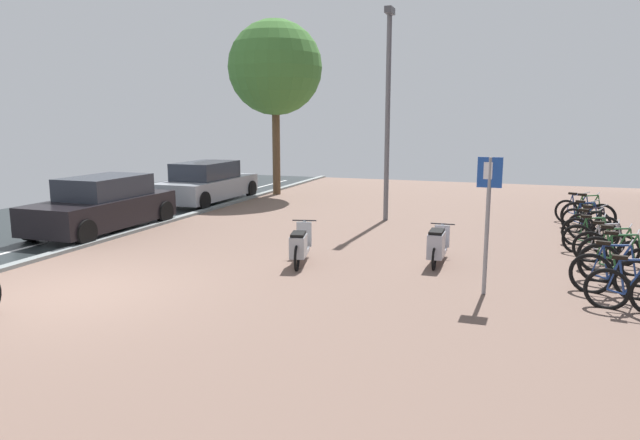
{
  "coord_description": "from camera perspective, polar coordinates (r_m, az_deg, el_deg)",
  "views": [
    {
      "loc": [
        7.11,
        -7.42,
        2.94
      ],
      "look_at": [
        3.9,
        1.67,
        1.23
      ],
      "focal_mm": 32.09,
      "sensor_mm": 36.0,
      "label": 1
    }
  ],
  "objects": [
    {
      "name": "bicycle_rack_09",
      "position": [
        17.01,
        25.15,
        0.38
      ],
      "size": [
        1.39,
        0.47,
        1.03
      ],
      "color": "black",
      "rests_on": "ground"
    },
    {
      "name": "ground",
      "position": [
        9.81,
        -17.3,
        -7.99
      ],
      "size": [
        21.0,
        40.0,
        0.13
      ],
      "color": "#272D2F"
    },
    {
      "name": "bicycle_rack_04",
      "position": [
        13.12,
        26.59,
        -2.48
      ],
      "size": [
        1.28,
        0.48,
        0.94
      ],
      "color": "black",
      "rests_on": "ground"
    },
    {
      "name": "bicycle_rack_00",
      "position": [
        10.06,
        28.5,
        -6.21
      ],
      "size": [
        1.32,
        0.48,
        0.94
      ],
      "color": "black",
      "rests_on": "ground"
    },
    {
      "name": "scooter_mid",
      "position": [
        11.67,
        -2.02,
        -2.56
      ],
      "size": [
        0.7,
        1.75,
        0.82
      ],
      "color": "black",
      "rests_on": "ground"
    },
    {
      "name": "bicycle_rack_07",
      "position": [
        15.45,
        25.59,
        -0.66
      ],
      "size": [
        1.19,
        0.6,
        0.93
      ],
      "color": "black",
      "rests_on": "ground"
    },
    {
      "name": "street_tree",
      "position": [
        22.52,
        -4.49,
        14.86
      ],
      "size": [
        3.58,
        3.58,
        6.64
      ],
      "color": "brown",
      "rests_on": "ground"
    },
    {
      "name": "bicycle_rack_06",
      "position": [
        14.66,
        25.3,
        -1.15
      ],
      "size": [
        1.24,
        0.53,
        0.95
      ],
      "color": "black",
      "rests_on": "ground"
    },
    {
      "name": "bicycle_rack_03",
      "position": [
        12.36,
        27.37,
        -3.17
      ],
      "size": [
        1.35,
        0.48,
        1.0
      ],
      "color": "black",
      "rests_on": "ground"
    },
    {
      "name": "parked_car_far",
      "position": [
        20.74,
        -11.19,
        3.61
      ],
      "size": [
        1.9,
        4.49,
        1.44
      ],
      "color": "#A3A8AF",
      "rests_on": "ground"
    },
    {
      "name": "bicycle_rack_02",
      "position": [
        11.59,
        27.79,
        -3.98
      ],
      "size": [
        1.44,
        0.47,
        1.03
      ],
      "color": "black",
      "rests_on": "ground"
    },
    {
      "name": "bicycle_rack_10",
      "position": [
        17.77,
        24.3,
        0.74
      ],
      "size": [
        1.22,
        0.61,
        0.94
      ],
      "color": "black",
      "rests_on": "ground"
    },
    {
      "name": "bicycle_rack_05",
      "position": [
        13.88,
        25.55,
        -1.78
      ],
      "size": [
        1.27,
        0.48,
        0.93
      ],
      "color": "black",
      "rests_on": "ground"
    },
    {
      "name": "bicycle_rack_08",
      "position": [
        16.22,
        24.96,
        -0.14
      ],
      "size": [
        1.18,
        0.64,
        0.93
      ],
      "color": "black",
      "rests_on": "ground"
    },
    {
      "name": "bicycle_rack_01",
      "position": [
        10.8,
        27.19,
        -4.96
      ],
      "size": [
        1.38,
        0.51,
        0.99
      ],
      "color": "black",
      "rests_on": "ground"
    },
    {
      "name": "scooter_near",
      "position": [
        11.91,
        11.62,
        -2.47
      ],
      "size": [
        0.52,
        1.81,
        0.77
      ],
      "color": "black",
      "rests_on": "ground"
    },
    {
      "name": "parked_car_near",
      "position": [
        16.15,
        -20.83,
        1.36
      ],
      "size": [
        1.85,
        4.22,
        1.44
      ],
      "color": "black",
      "rests_on": "ground"
    },
    {
      "name": "parking_sign",
      "position": [
        9.87,
        16.39,
        0.94
      ],
      "size": [
        0.4,
        0.07,
        2.32
      ],
      "color": "gray",
      "rests_on": "ground"
    },
    {
      "name": "lamp_post",
      "position": [
        16.65,
        6.78,
        11.27
      ],
      "size": [
        0.2,
        0.52,
        5.97
      ],
      "color": "slate",
      "rests_on": "ground"
    }
  ]
}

